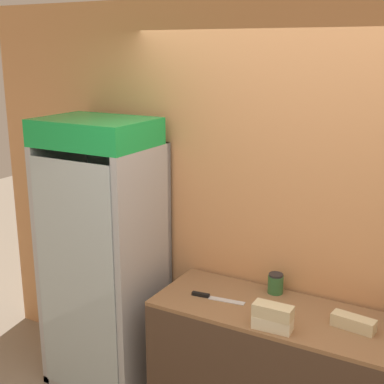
{
  "coord_description": "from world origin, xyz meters",
  "views": [
    {
      "loc": [
        0.89,
        -1.92,
        2.4
      ],
      "look_at": [
        -0.71,
        0.92,
        1.51
      ],
      "focal_mm": 50.0,
      "sensor_mm": 36.0,
      "label": 1
    }
  ],
  "objects_px": {
    "sandwich_stack_bottom": "(272,323)",
    "chefs_knife": "(210,297)",
    "sandwich_stack_middle": "(273,311)",
    "sandwich_flat_left": "(353,323)",
    "condiment_jar": "(276,283)",
    "beverage_cooler": "(107,242)"
  },
  "relations": [
    {
      "from": "sandwich_stack_bottom",
      "to": "condiment_jar",
      "type": "xyz_separation_m",
      "value": [
        -0.15,
        0.44,
        0.03
      ]
    },
    {
      "from": "sandwich_stack_bottom",
      "to": "sandwich_stack_middle",
      "type": "xyz_separation_m",
      "value": [
        0.0,
        0.0,
        0.07
      ]
    },
    {
      "from": "beverage_cooler",
      "to": "sandwich_flat_left",
      "type": "bearing_deg",
      "value": -0.97
    },
    {
      "from": "chefs_knife",
      "to": "beverage_cooler",
      "type": "bearing_deg",
      "value": 174.38
    },
    {
      "from": "beverage_cooler",
      "to": "sandwich_stack_middle",
      "type": "relative_size",
      "value": 8.72
    },
    {
      "from": "beverage_cooler",
      "to": "sandwich_stack_bottom",
      "type": "bearing_deg",
      "value": -10.75
    },
    {
      "from": "sandwich_stack_bottom",
      "to": "sandwich_flat_left",
      "type": "height_order",
      "value": "same"
    },
    {
      "from": "beverage_cooler",
      "to": "condiment_jar",
      "type": "height_order",
      "value": "beverage_cooler"
    },
    {
      "from": "condiment_jar",
      "to": "sandwich_flat_left",
      "type": "bearing_deg",
      "value": -21.56
    },
    {
      "from": "condiment_jar",
      "to": "beverage_cooler",
      "type": "bearing_deg",
      "value": -171.24
    },
    {
      "from": "sandwich_stack_bottom",
      "to": "sandwich_stack_middle",
      "type": "relative_size",
      "value": 1.01
    },
    {
      "from": "chefs_knife",
      "to": "sandwich_flat_left",
      "type": "bearing_deg",
      "value": 3.71
    },
    {
      "from": "sandwich_flat_left",
      "to": "condiment_jar",
      "type": "relative_size",
      "value": 1.92
    },
    {
      "from": "sandwich_stack_bottom",
      "to": "chefs_knife",
      "type": "distance_m",
      "value": 0.51
    },
    {
      "from": "chefs_knife",
      "to": "condiment_jar",
      "type": "xyz_separation_m",
      "value": [
        0.33,
        0.27,
        0.06
      ]
    },
    {
      "from": "chefs_knife",
      "to": "sandwich_stack_middle",
      "type": "bearing_deg",
      "value": -19.65
    },
    {
      "from": "sandwich_stack_middle",
      "to": "condiment_jar",
      "type": "bearing_deg",
      "value": 108.84
    },
    {
      "from": "sandwich_stack_bottom",
      "to": "sandwich_flat_left",
      "type": "distance_m",
      "value": 0.45
    },
    {
      "from": "sandwich_stack_middle",
      "to": "condiment_jar",
      "type": "relative_size",
      "value": 1.72
    },
    {
      "from": "sandwich_stack_middle",
      "to": "chefs_knife",
      "type": "bearing_deg",
      "value": 160.35
    },
    {
      "from": "beverage_cooler",
      "to": "sandwich_stack_middle",
      "type": "xyz_separation_m",
      "value": [
        1.35,
        -0.26,
        -0.08
      ]
    },
    {
      "from": "beverage_cooler",
      "to": "chefs_knife",
      "type": "height_order",
      "value": "beverage_cooler"
    }
  ]
}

